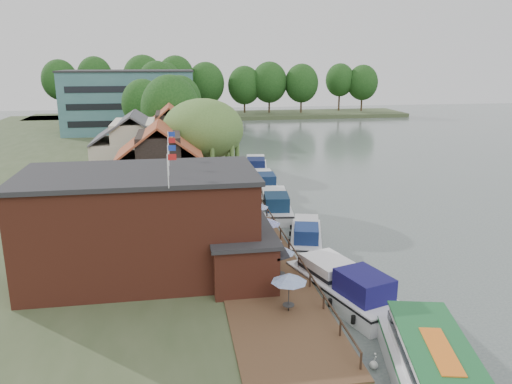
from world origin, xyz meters
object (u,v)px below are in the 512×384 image
umbrella_2 (265,251)px  umbrella_5 (255,214)px  cruiser_3 (264,180)px  umbrella_3 (265,232)px  cottage_a (160,168)px  cottage_c (170,138)px  cruiser_0 (343,281)px  cruiser_2 (275,202)px  willow (203,148)px  hotel_block (129,101)px  swan (374,364)px  umbrella_1 (280,262)px  cruiser_1 (306,232)px  umbrella_4 (254,226)px  umbrella_6 (249,203)px  cottage_b (135,151)px  cruiser_4 (256,165)px  pub (171,222)px  umbrella_0 (289,292)px

umbrella_2 → umbrella_5: same height
cruiser_3 → umbrella_3: bearing=-96.4°
cottage_a → cottage_c: 19.03m
cruiser_0 → cruiser_2: bearing=74.3°
umbrella_3 → cruiser_2: umbrella_3 is taller
willow → hotel_block: bearing=102.7°
willow → swan: willow is taller
umbrella_1 → cruiser_1: size_ratio=0.26×
umbrella_4 → umbrella_3: bearing=-65.6°
umbrella_3 → umbrella_6: (0.02, 8.20, 0.00)m
hotel_block → cottage_c: (8.00, -37.00, -1.90)m
hotel_block → umbrella_5: hotel_block is taller
swan → willow: bearing=101.7°
umbrella_1 → umbrella_3: bearing=89.0°
cottage_b → cruiser_3: bearing=-0.6°
hotel_block → cruiser_1: size_ratio=2.80×
umbrella_5 → umbrella_2: bearing=-94.7°
cottage_c → willow: bearing=-76.0°
hotel_block → cruiser_2: hotel_block is taller
umbrella_3 → cruiser_1: bearing=33.2°
cruiser_2 → cruiser_4: 18.09m
pub → cruiser_4: 35.35m
umbrella_0 → umbrella_2: 6.57m
pub → hotel_block: bearing=96.4°
umbrella_0 → cruiser_2: bearing=80.4°
hotel_block → cottage_a: 56.47m
umbrella_1 → cottage_b: bearing=111.9°
pub → willow: size_ratio=1.92×
cottage_c → umbrella_1: 37.25m
cottage_c → swan: size_ratio=19.32×
umbrella_0 → umbrella_5: (0.54, 15.05, 0.00)m
umbrella_2 → swan: umbrella_2 is taller
cottage_a → umbrella_0: bearing=-70.8°
cruiser_0 → cruiser_2: (-0.59, 19.27, -0.06)m
cruiser_1 → pub: bearing=-135.6°
cottage_b → willow: willow is taller
cruiser_2 → umbrella_4: bearing=-103.5°
willow → cruiser_2: bearing=-34.8°
umbrella_3 → umbrella_4: 1.59m
umbrella_4 → cruiser_4: bearing=80.2°
hotel_block → cruiser_0: (18.94, -75.03, -5.82)m
hotel_block → cottage_b: 46.21m
umbrella_3 → cruiser_1: umbrella_3 is taller
cottage_a → cruiser_4: cottage_a is taller
umbrella_5 → cruiser_3: umbrella_5 is taller
umbrella_3 → cruiser_3: 21.60m
cottage_b → cruiser_4: 17.90m
willow → umbrella_4: bearing=-78.7°
cottage_c → cruiser_3: (10.90, -9.15, -4.05)m
umbrella_3 → cruiser_3: umbrella_3 is taller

